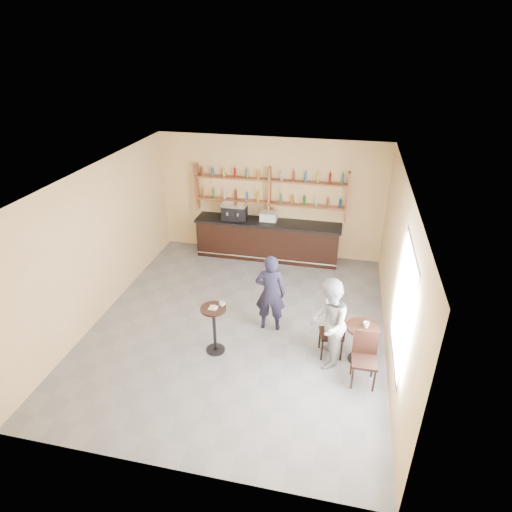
% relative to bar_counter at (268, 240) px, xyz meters
% --- Properties ---
extents(floor, '(7.00, 7.00, 0.00)m').
position_rel_bar_counter_xyz_m(floor, '(-0.01, -3.15, -0.53)').
color(floor, slate).
rests_on(floor, ground).
extents(ceiling, '(7.00, 7.00, 0.00)m').
position_rel_bar_counter_xyz_m(ceiling, '(-0.01, -3.15, 2.67)').
color(ceiling, white).
rests_on(ceiling, wall_back).
extents(wall_back, '(7.00, 0.00, 7.00)m').
position_rel_bar_counter_xyz_m(wall_back, '(-0.01, 0.35, 1.07)').
color(wall_back, '#EEC787').
rests_on(wall_back, floor).
extents(wall_front, '(7.00, 0.00, 7.00)m').
position_rel_bar_counter_xyz_m(wall_front, '(-0.01, -6.65, 1.07)').
color(wall_front, '#EEC787').
rests_on(wall_front, floor).
extents(wall_left, '(0.00, 7.00, 7.00)m').
position_rel_bar_counter_xyz_m(wall_left, '(-3.01, -3.15, 1.07)').
color(wall_left, '#EEC787').
rests_on(wall_left, floor).
extents(wall_right, '(0.00, 7.00, 7.00)m').
position_rel_bar_counter_xyz_m(wall_right, '(2.99, -3.15, 1.07)').
color(wall_right, '#EEC787').
rests_on(wall_right, floor).
extents(window_pane, '(0.00, 2.00, 2.00)m').
position_rel_bar_counter_xyz_m(window_pane, '(2.99, -4.35, 1.17)').
color(window_pane, white).
rests_on(window_pane, wall_right).
extents(window_frame, '(0.04, 1.70, 2.10)m').
position_rel_bar_counter_xyz_m(window_frame, '(2.98, -4.35, 1.17)').
color(window_frame, black).
rests_on(window_frame, wall_right).
extents(shelf_unit, '(4.00, 0.26, 1.40)m').
position_rel_bar_counter_xyz_m(shelf_unit, '(-0.01, 0.22, 1.28)').
color(shelf_unit, brown).
rests_on(shelf_unit, wall_back).
extents(liquor_bottles, '(3.68, 0.10, 1.00)m').
position_rel_bar_counter_xyz_m(liquor_bottles, '(-0.01, 0.22, 1.45)').
color(liquor_bottles, '#8C5919').
rests_on(liquor_bottles, shelf_unit).
extents(bar_counter, '(3.88, 0.76, 1.05)m').
position_rel_bar_counter_xyz_m(bar_counter, '(0.00, 0.00, 0.00)').
color(bar_counter, black).
rests_on(bar_counter, floor).
extents(espresso_machine, '(0.68, 0.47, 0.46)m').
position_rel_bar_counter_xyz_m(espresso_machine, '(-0.91, 0.00, 0.76)').
color(espresso_machine, black).
rests_on(espresso_machine, bar_counter).
extents(pastry_case, '(0.48, 0.40, 0.27)m').
position_rel_bar_counter_xyz_m(pastry_case, '(0.02, 0.00, 0.66)').
color(pastry_case, silver).
rests_on(pastry_case, bar_counter).
extents(pedestal_table, '(0.55, 0.55, 1.00)m').
position_rel_bar_counter_xyz_m(pedestal_table, '(-0.24, -4.06, -0.03)').
color(pedestal_table, black).
rests_on(pedestal_table, floor).
extents(napkin, '(0.16, 0.16, 0.00)m').
position_rel_bar_counter_xyz_m(napkin, '(-0.24, -4.06, 0.47)').
color(napkin, white).
rests_on(napkin, pedestal_table).
extents(donut, '(0.15, 0.15, 0.04)m').
position_rel_bar_counter_xyz_m(donut, '(-0.23, -4.07, 0.50)').
color(donut, '#DE8C51').
rests_on(donut, napkin).
extents(cup_pedestal, '(0.14, 0.14, 0.09)m').
position_rel_bar_counter_xyz_m(cup_pedestal, '(-0.10, -3.96, 0.51)').
color(cup_pedestal, white).
rests_on(cup_pedestal, pedestal_table).
extents(man_main, '(0.64, 0.45, 1.69)m').
position_rel_bar_counter_xyz_m(man_main, '(0.65, -3.11, 0.32)').
color(man_main, black).
rests_on(man_main, floor).
extents(cafe_table, '(0.66, 0.66, 0.77)m').
position_rel_bar_counter_xyz_m(cafe_table, '(2.48, -3.74, -0.14)').
color(cafe_table, black).
rests_on(cafe_table, floor).
extents(cup_cafe, '(0.11, 0.11, 0.10)m').
position_rel_bar_counter_xyz_m(cup_cafe, '(2.53, -3.74, 0.29)').
color(cup_cafe, white).
rests_on(cup_cafe, cafe_table).
extents(chair_west, '(0.50, 0.50, 0.98)m').
position_rel_bar_counter_xyz_m(chair_west, '(1.93, -3.69, -0.04)').
color(chair_west, black).
rests_on(chair_west, floor).
extents(chair_south, '(0.44, 0.44, 0.99)m').
position_rel_bar_counter_xyz_m(chair_south, '(2.53, -4.34, -0.03)').
color(chair_south, black).
rests_on(chair_south, floor).
extents(patron_second, '(0.69, 0.87, 1.76)m').
position_rel_bar_counter_xyz_m(patron_second, '(1.86, -3.92, 0.35)').
color(patron_second, '#AEAEB4').
rests_on(patron_second, floor).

